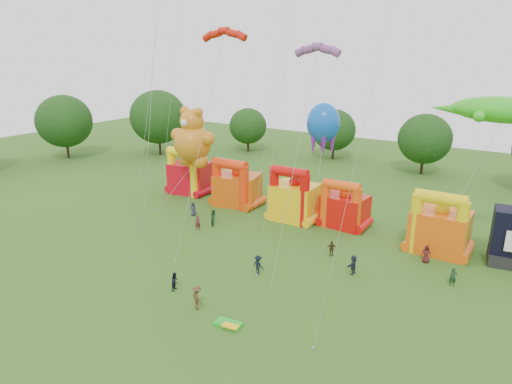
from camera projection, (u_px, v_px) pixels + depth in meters
The scene contains 23 objects.
ground at pixel (118, 327), 32.86m from camera, with size 160.00×160.00×0.00m, color #355A19.
tree_ring at pixel (106, 241), 32.08m from camera, with size 122.76×124.86×12.07m.
bouncy_castle_0 at pixel (189, 175), 62.94m from camera, with size 5.88×5.10×6.53m.
bouncy_castle_1 at pixel (236, 187), 58.04m from camera, with size 6.25×5.46×6.22m.
bouncy_castle_2 at pixel (294, 199), 52.82m from camera, with size 5.14×4.16×6.62m.
bouncy_castle_3 at pixel (344, 208), 50.97m from camera, with size 5.07×4.24×5.59m.
bouncy_castle_4 at pixel (439, 228), 44.34m from camera, with size 5.32×4.29×6.50m.
teddy_bear_kite at pixel (189, 152), 57.49m from camera, with size 6.67×7.54×12.43m.
gecko_kite at pixel (473, 172), 42.22m from camera, with size 11.77×6.54×15.22m.
octopus_kite at pixel (319, 165), 51.96m from camera, with size 4.11×8.92×13.38m.
parafoil_kites at pixel (185, 108), 44.80m from camera, with size 21.86×9.61×32.16m.
diamond_kites at pixel (237, 74), 40.11m from camera, with size 25.14×21.11×40.08m.
folded_kite_bundle at pixel (229, 324), 32.95m from camera, with size 2.11×1.30×0.31m.
spectator_0 at pixel (193, 209), 54.60m from camera, with size 0.83×0.54×1.70m, color #252A3E.
spectator_1 at pixel (198, 223), 50.28m from camera, with size 0.61×0.40×1.66m, color maroon.
spectator_2 at pixel (214, 218), 51.38m from camera, with size 0.93×0.73×1.92m, color #1A432A.
spectator_3 at pixel (258, 265), 40.37m from camera, with size 1.14×0.66×1.77m, color black.
spectator_4 at pixel (332, 248), 43.89m from camera, with size 0.92×0.38×1.57m, color #402A19.
spectator_5 at pixel (353, 265), 40.36m from camera, with size 1.66×0.53×1.79m, color #222738.
spectator_6 at pixel (426, 254), 42.52m from camera, with size 0.86×0.56×1.76m, color #4D1617.
spectator_7 at pixel (453, 277), 38.29m from camera, with size 0.60×0.40×1.65m, color #17391C.
spectator_8 at pixel (175, 281), 37.68m from camera, with size 0.77×0.60×1.59m, color black.
spectator_9 at pixel (197, 298), 34.88m from camera, with size 1.25×0.72×1.94m, color #47341C.
Camera 1 is at (23.69, -18.60, 19.14)m, focal length 32.00 mm.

